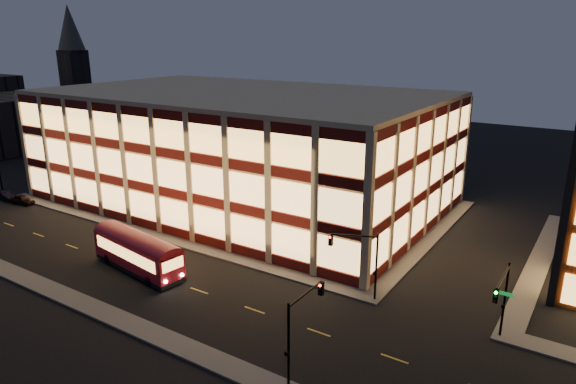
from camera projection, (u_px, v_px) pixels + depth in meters
The scene contains 15 objects.
ground at pixel (168, 244), 54.72m from camera, with size 200.00×200.00×0.00m, color black.
sidewalk_office_south at pixel (155, 235), 57.07m from camera, with size 54.00×2.00×0.15m, color #514F4C.
sidewalk_office_east at pixel (431, 237), 56.35m from camera, with size 2.00×30.00×0.15m, color #514F4C.
sidewalk_tower_west at pixel (540, 260), 50.62m from camera, with size 2.00×30.00×0.15m, color #514F4C.
sidewalk_near at pixel (57, 292), 44.28m from camera, with size 100.00×2.00×0.15m, color #514F4C.
office_building at pixel (242, 147), 67.67m from camera, with size 50.45×30.45×14.50m.
bg_building_a at pixel (6, 122), 99.98m from camera, with size 18.00×28.00×10.00m, color #2D2621.
church_tower at pixel (77, 90), 120.61m from camera, with size 5.00×5.00×18.00m, color #2D2621.
church_spire at pixel (69, 27), 116.50m from camera, with size 6.00×6.00×10.00m, color #4C473F.
traffic_signal_far at pixel (360, 254), 42.14m from camera, with size 3.79×1.87×6.00m.
traffic_signal_right at pixel (502, 295), 35.57m from camera, with size 1.20×4.37×6.00m.
traffic_signal_near at pixel (301, 320), 32.43m from camera, with size 0.32×4.45×6.00m.
trolley_bus at pixel (138, 250), 48.02m from camera, with size 11.16×4.30×3.69m.
parked_car_0 at pixel (22, 200), 67.54m from camera, with size 1.41×3.50×1.19m, color black.
parked_car_1 at pixel (5, 195), 69.39m from camera, with size 1.25×3.60×1.19m, color black.
Camera 1 is at (38.41, -35.49, 21.37)m, focal length 32.00 mm.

